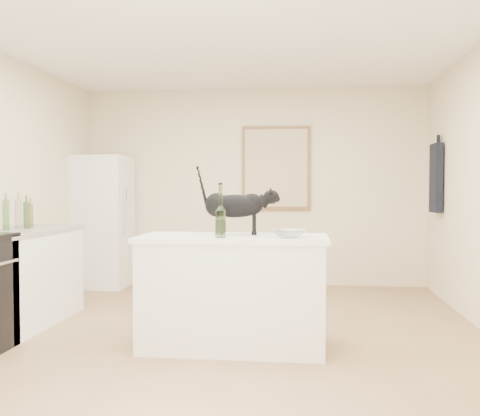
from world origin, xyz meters
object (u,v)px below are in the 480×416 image
Objects in this scene: fridge at (102,221)px; wine_bottle at (221,214)px; glass_bowl at (289,233)px; black_cat at (235,209)px.

fridge is 4.59× the size of wine_bottle.
fridge reaches higher than wine_bottle.
fridge is 6.56× the size of glass_bowl.
fridge is at bearing 124.66° from black_cat.
wine_bottle is at bearing -54.08° from fridge.
black_cat is (2.05, -2.43, 0.26)m from fridge.
wine_bottle is at bearing -171.97° from glass_bowl.
fridge reaches higher than black_cat.
fridge is at bearing 125.92° from wine_bottle.
black_cat reaches higher than wine_bottle.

